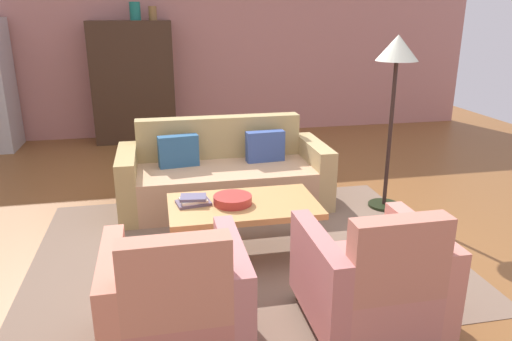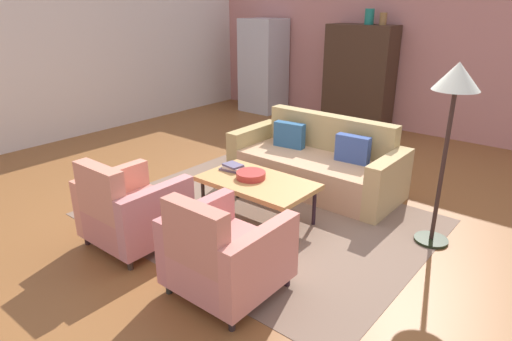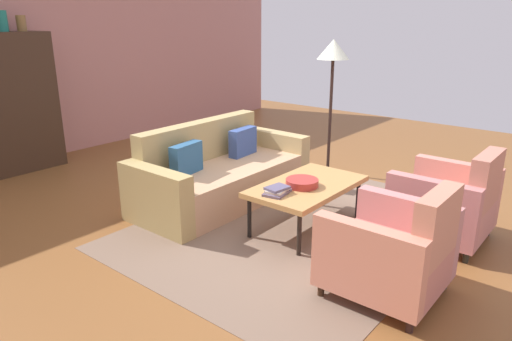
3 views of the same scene
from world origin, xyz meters
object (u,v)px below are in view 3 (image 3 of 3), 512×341
Objects in this scene: book_stack at (277,191)px; vase_round at (21,23)px; couch at (218,175)px; vase_tall at (1,21)px; armchair_right at (450,205)px; armchair_left at (395,254)px; fruit_bowl at (302,183)px; cabinet at (6,104)px; floor_lamp at (333,62)px; coffee_table at (307,188)px.

vase_round is at bearing 93.08° from book_stack.
couch is 3.40m from vase_tall.
vase_tall reaches higher than armchair_right.
fruit_bowl is (0.51, 1.17, 0.14)m from armchair_left.
armchair_left is (-0.60, -2.35, 0.06)m from couch.
armchair_left is 1.20m from armchair_right.
fruit_bowl is at bearing -77.81° from cabinet.
armchair_right is at bearing 104.13° from couch.
couch is 1.21m from book_stack.
fruit_bowl is 1.06× the size of book_stack.
floor_lamp is at bearing 40.15° from armchair_left.
coffee_table is 2.04m from floor_lamp.
coffee_table is 1.36× the size of armchair_right.
vase_round reaches higher than armchair_left.
armchair_left is 3.10m from floor_lamp.
armchair_left is 0.51× the size of floor_lamp.
armchair_right is 3.43× the size of vase_tall.
vase_round is (0.35, -0.00, 1.00)m from cabinet.
floor_lamp is at bearing -56.28° from vase_round.
book_stack is at bearing -83.34° from vase_tall.
floor_lamp is (2.21, -3.32, -0.46)m from vase_round.
armchair_left is (-0.60, -1.17, -0.07)m from coffee_table.
armchair_left reaches higher than fruit_bowl.
vase_tall is (-1.46, 5.20, 1.58)m from armchair_right.
fruit_bowl is at bearing -82.62° from vase_round.
cabinet reaches higher than armchair_right.
coffee_table is 4.68× the size of vase_tall.
book_stack is 4.04m from cabinet.
armchair_left is at bearing -87.13° from vase_tall.
couch reaches higher than coffee_table.
coffee_table is 1.31m from armchair_right.
vase_tall reaches higher than book_stack.
fruit_bowl is 4.16m from cabinet.
armchair_left is at bearing 179.62° from armchair_right.
armchair_right is 2.40m from floor_lamp.
coffee_table is 4.11× the size of book_stack.
armchair_left is 4.44× the size of vase_round.
book_stack is at bearing 80.22° from armchair_left.
vase_tall reaches higher than armchair_left.
coffee_table is at bearing -0.00° from fruit_bowl.
vase_round is (-0.61, 4.04, 1.49)m from coffee_table.
armchair_right is 1.36m from fruit_bowl.
fruit_bowl is 4.31m from vase_round.
book_stack is at bearing -161.84° from floor_lamp.
vase_round reaches higher than coffee_table.
armchair_right reaches higher than fruit_bowl.
fruit_bowl is at bearing -79.16° from vase_tall.
couch is 8.20× the size of vase_tall.
armchair_right is (0.60, -1.17, -0.07)m from coffee_table.
cabinet is at bearing 106.30° from armchair_right.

